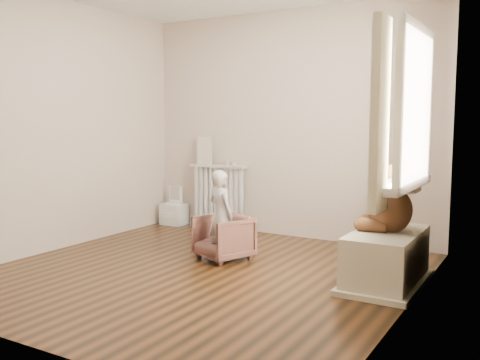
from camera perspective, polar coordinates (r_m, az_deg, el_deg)
The scene contains 19 objects.
floor at distance 4.85m, azimuth -4.28°, elevation -9.85°, with size 3.60×3.60×0.01m, color black.
back_wall at distance 6.22m, azimuth 5.12°, elevation 5.88°, with size 3.60×0.02×2.60m, color beige.
front_wall at distance 3.34m, azimuth -22.37°, elevation 4.89°, with size 3.60×0.02×2.60m, color beige.
left_wall at distance 5.87m, azimuth -19.08°, elevation 5.52°, with size 0.02×3.60×2.60m, color beige.
right_wall at distance 3.92m, azimuth 17.85°, elevation 5.24°, with size 0.02×3.60×2.60m, color beige.
window at distance 4.22m, azimuth 18.28°, elevation 7.33°, with size 0.03×0.90×1.10m, color white.
window_sill at distance 4.27m, azimuth 16.83°, elevation -0.43°, with size 0.22×1.10×0.06m, color silver.
curtain_left at distance 3.69m, azimuth 14.69°, elevation 6.68°, with size 0.06×0.26×1.30m, color #C3BB94.
curtain_right at distance 4.80m, azimuth 18.41°, elevation 6.47°, with size 0.06×0.26×1.30m, color #C3BB94.
radiator at distance 6.61m, azimuth -2.32°, elevation -1.97°, with size 0.77×0.14×0.81m, color silver.
paper_doll at distance 6.66m, azimuth -3.79°, elevation 3.15°, with size 0.20×0.02×0.34m, color beige.
tin_a at distance 6.49m, azimuth -1.33°, elevation 1.80°, with size 0.09×0.09×0.05m, color #A59E8C.
tin_b at distance 6.45m, azimuth -0.75°, elevation 1.74°, with size 0.08×0.08×0.04m, color #A59E8C.
toy_vanity at distance 6.99m, azimuth -7.08°, elevation -2.51°, with size 0.32×0.23×0.50m, color silver.
armchair at distance 5.23m, azimuth -1.76°, elevation -6.18°, with size 0.46×0.48×0.43m, color brown.
child at distance 5.14m, azimuth -2.07°, elevation -3.72°, with size 0.32×0.21×0.87m, color beige.
toy_bench at distance 4.62m, azimuth 15.32°, elevation -8.33°, with size 0.50×0.95×0.45m, color beige.
teddy_bear at distance 4.56m, azimuth 15.78°, elevation -2.51°, with size 0.46×0.35×0.56m, color #381E0F, non-canonical shape.
plush_cat at distance 4.65m, azimuth 17.92°, elevation 1.68°, with size 0.17×0.28×0.24m, color slate, non-canonical shape.
Camera 1 is at (2.65, -3.83, 1.37)m, focal length 40.00 mm.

